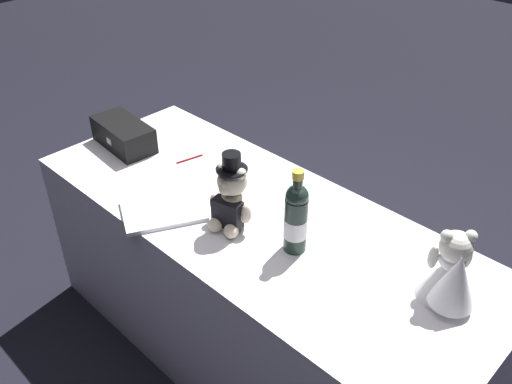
% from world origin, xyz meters
% --- Properties ---
extents(ground_plane, '(12.00, 12.00, 0.00)m').
position_xyz_m(ground_plane, '(0.00, 0.00, 0.00)').
color(ground_plane, black).
extents(reception_table, '(1.86, 0.73, 0.73)m').
position_xyz_m(reception_table, '(0.00, 0.00, 0.37)').
color(reception_table, white).
rests_on(reception_table, ground_plane).
extents(teddy_bear_groom, '(0.16, 0.15, 0.29)m').
position_xyz_m(teddy_bear_groom, '(-0.02, -0.11, 0.85)').
color(teddy_bear_groom, beige).
rests_on(teddy_bear_groom, reception_table).
extents(teddy_bear_bride, '(0.22, 0.23, 0.25)m').
position_xyz_m(teddy_bear_bride, '(0.70, 0.10, 0.84)').
color(teddy_bear_bride, white).
rests_on(teddy_bear_bride, reception_table).
extents(champagne_bottle, '(0.08, 0.08, 0.31)m').
position_xyz_m(champagne_bottle, '(0.22, -0.04, 0.86)').
color(champagne_bottle, '#1E3228').
rests_on(champagne_bottle, reception_table).
extents(signing_pen, '(0.03, 0.13, 0.01)m').
position_xyz_m(signing_pen, '(-0.47, 0.09, 0.74)').
color(signing_pen, maroon).
rests_on(signing_pen, reception_table).
extents(gift_case_black, '(0.31, 0.18, 0.11)m').
position_xyz_m(gift_case_black, '(-0.77, -0.04, 0.79)').
color(gift_case_black, black).
rests_on(gift_case_black, reception_table).
extents(guestbook, '(0.32, 0.36, 0.02)m').
position_xyz_m(guestbook, '(-0.25, -0.23, 0.74)').
color(guestbook, white).
rests_on(guestbook, reception_table).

